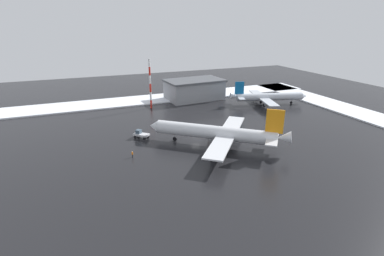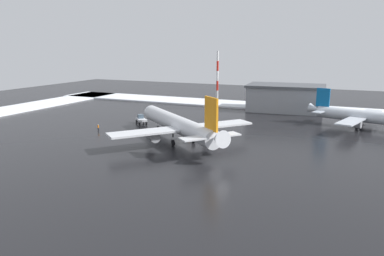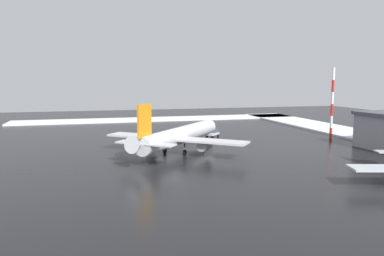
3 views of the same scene
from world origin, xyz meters
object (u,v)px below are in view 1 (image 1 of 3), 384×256
(antenna_mast, at_px, (150,84))
(cargo_hangar, at_px, (194,89))
(pushback_tug, at_px, (141,134))
(airplane_distant_tail, at_px, (218,133))
(ground_crew_by_nose_gear, at_px, (132,154))
(ground_crew_mid_apron, at_px, (208,136))
(airplane_parked_starboard, at_px, (268,97))

(antenna_mast, xyz_separation_m, cargo_hangar, (-21.64, -7.02, -5.43))
(cargo_hangar, bearing_deg, pushback_tug, 44.32)
(airplane_distant_tail, xyz_separation_m, ground_crew_by_nose_gear, (23.66, -1.55, -2.98))
(airplane_distant_tail, xyz_separation_m, ground_crew_mid_apron, (0.18, -5.79, -2.98))
(ground_crew_mid_apron, bearing_deg, pushback_tug, 56.38)
(airplane_parked_starboard, xyz_separation_m, pushback_tug, (57.77, 17.93, -1.97))
(ground_crew_by_nose_gear, distance_m, antenna_mast, 47.09)
(pushback_tug, distance_m, ground_crew_by_nose_gear, 13.55)
(ground_crew_by_nose_gear, relative_size, cargo_hangar, 0.07)
(ground_crew_mid_apron, bearing_deg, airplane_distant_tail, 172.46)
(pushback_tug, relative_size, ground_crew_by_nose_gear, 2.82)
(antenna_mast, bearing_deg, airplane_parked_starboard, 164.64)
(airplane_parked_starboard, height_order, cargo_hangar, airplane_parked_starboard)
(airplane_distant_tail, height_order, ground_crew_by_nose_gear, airplane_distant_tail)
(ground_crew_by_nose_gear, xyz_separation_m, ground_crew_mid_apron, (-23.48, -4.24, 0.00))
(airplane_distant_tail, height_order, cargo_hangar, airplane_distant_tail)
(airplane_distant_tail, distance_m, ground_crew_by_nose_gear, 23.90)
(ground_crew_mid_apron, xyz_separation_m, cargo_hangar, (-14.43, -46.06, 3.47))
(airplane_distant_tail, relative_size, ground_crew_mid_apron, 19.46)
(pushback_tug, bearing_deg, ground_crew_mid_apron, -159.98)
(pushback_tug, xyz_separation_m, ground_crew_by_nose_gear, (5.03, 12.57, -0.31))
(airplane_parked_starboard, bearing_deg, ground_crew_mid_apron, -130.41)
(airplane_parked_starboard, height_order, antenna_mast, antenna_mast)
(airplane_parked_starboard, distance_m, pushback_tug, 60.52)
(airplane_distant_tail, xyz_separation_m, antenna_mast, (7.39, -44.83, 5.92))
(cargo_hangar, bearing_deg, ground_crew_mid_apron, 67.99)
(airplane_distant_tail, distance_m, airplane_parked_starboard, 50.59)
(airplane_parked_starboard, height_order, ground_crew_by_nose_gear, airplane_parked_starboard)
(ground_crew_by_nose_gear, xyz_separation_m, antenna_mast, (-16.27, -43.28, 8.90))
(airplane_parked_starboard, relative_size, cargo_hangar, 1.25)
(airplane_distant_tail, bearing_deg, ground_crew_by_nose_gear, 35.80)
(airplane_distant_tail, height_order, ground_crew_mid_apron, airplane_distant_tail)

